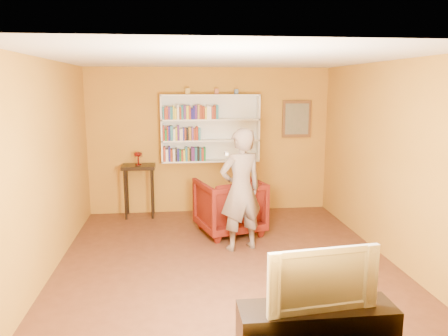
{
  "coord_description": "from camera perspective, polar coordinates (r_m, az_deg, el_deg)",
  "views": [
    {
      "loc": [
        -0.66,
        -5.61,
        2.36
      ],
      "look_at": [
        0.07,
        0.75,
        1.16
      ],
      "focal_mm": 35.0,
      "sensor_mm": 36.0,
      "label": 1
    }
  ],
  "objects": [
    {
      "name": "bookshelf",
      "position": [
        8.09,
        -1.83,
        5.2
      ],
      "size": [
        1.8,
        0.29,
        1.23
      ],
      "color": "white",
      "rests_on": "room_shell"
    },
    {
      "name": "console_table",
      "position": [
        8.04,
        -11.07,
        -0.77
      ],
      "size": [
        0.59,
        0.45,
        0.96
      ],
      "color": "black",
      "rests_on": "ground"
    },
    {
      "name": "television",
      "position": [
        3.91,
        12.25,
        -13.6
      ],
      "size": [
        0.99,
        0.24,
        0.56
      ],
      "primitive_type": "imported",
      "rotation": [
        0.0,
        0.0,
        0.12
      ],
      "color": "black",
      "rests_on": "tv_cabinet"
    },
    {
      "name": "game_remote",
      "position": [
        5.83,
        0.28,
        1.92
      ],
      "size": [
        0.04,
        0.15,
        0.04
      ],
      "primitive_type": "cube",
      "color": "white",
      "rests_on": "person"
    },
    {
      "name": "books_row_upper",
      "position": [
        7.94,
        -4.37,
        7.22
      ],
      "size": [
        1.0,
        0.19,
        0.26
      ],
      "color": "teal",
      "rests_on": "bookshelf"
    },
    {
      "name": "tv_cabinet",
      "position": [
        4.15,
        11.94,
        -20.24
      ],
      "size": [
        1.36,
        0.41,
        0.49
      ],
      "primitive_type": "cube",
      "color": "black",
      "rests_on": "ground"
    },
    {
      "name": "person",
      "position": [
        6.28,
        2.2,
        -2.87
      ],
      "size": [
        0.75,
        0.61,
        1.78
      ],
      "primitive_type": "imported",
      "rotation": [
        0.0,
        0.0,
        3.46
      ],
      "color": "#6A584D",
      "rests_on": "ground"
    },
    {
      "name": "books_row_lower",
      "position": [
        8.02,
        -5.19,
        1.79
      ],
      "size": [
        0.76,
        0.19,
        0.27
      ],
      "color": "#A63119",
      "rests_on": "bookshelf"
    },
    {
      "name": "books_row_middle",
      "position": [
        7.96,
        -5.59,
        4.47
      ],
      "size": [
        0.67,
        0.19,
        0.27
      ],
      "color": "#A63119",
      "rests_on": "bookshelf"
    },
    {
      "name": "armchair",
      "position": [
        7.11,
        0.71,
        -4.97
      ],
      "size": [
        1.18,
        1.2,
        0.89
      ],
      "primitive_type": "imported",
      "rotation": [
        0.0,
        0.0,
        3.41
      ],
      "color": "#450704",
      "rests_on": "ground"
    },
    {
      "name": "framed_painting",
      "position": [
        8.42,
        9.47,
        6.34
      ],
      "size": [
        0.55,
        0.05,
        0.7
      ],
      "color": "brown",
      "rests_on": "room_shell"
    },
    {
      "name": "ornament_left",
      "position": [
        7.97,
        -4.77,
        9.96
      ],
      "size": [
        0.08,
        0.08,
        0.11
      ],
      "primitive_type": "cube",
      "color": "gold",
      "rests_on": "bookshelf"
    },
    {
      "name": "ornament_right",
      "position": [
        8.05,
        1.61,
        9.94
      ],
      "size": [
        0.07,
        0.07,
        0.1
      ],
      "primitive_type": "cube",
      "color": "slate",
      "rests_on": "bookshelf"
    },
    {
      "name": "room_shell",
      "position": [
        5.81,
        0.18,
        -2.73
      ],
      "size": [
        5.3,
        5.8,
        2.88
      ],
      "color": "#4B2818",
      "rests_on": "ground"
    },
    {
      "name": "ornament_centre",
      "position": [
        8.0,
        -0.99,
        9.96
      ],
      "size": [
        0.07,
        0.07,
        0.1
      ],
      "primitive_type": "cube",
      "color": "#9F5135",
      "rests_on": "bookshelf"
    },
    {
      "name": "ruby_lustre",
      "position": [
        7.98,
        -11.16,
        1.61
      ],
      "size": [
        0.15,
        0.15,
        0.24
      ],
      "color": "maroon",
      "rests_on": "console_table"
    }
  ]
}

